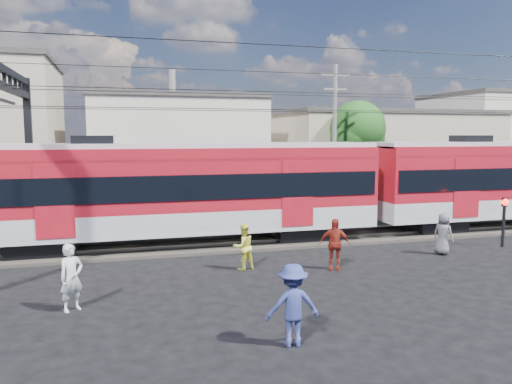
# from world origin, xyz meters

# --- Properties ---
(ground) EXTENTS (120.00, 120.00, 0.00)m
(ground) POSITION_xyz_m (0.00, 0.00, 0.00)
(ground) COLOR black
(ground) RESTS_ON ground
(track_bed) EXTENTS (70.00, 3.40, 0.12)m
(track_bed) POSITION_xyz_m (0.00, 8.00, 0.06)
(track_bed) COLOR #2D2823
(track_bed) RESTS_ON ground
(rail_near) EXTENTS (70.00, 0.12, 0.12)m
(rail_near) POSITION_xyz_m (0.00, 7.25, 0.18)
(rail_near) COLOR #59544C
(rail_near) RESTS_ON track_bed
(rail_far) EXTENTS (70.00, 0.12, 0.12)m
(rail_far) POSITION_xyz_m (0.00, 8.75, 0.18)
(rail_far) COLOR #59544C
(rail_far) RESTS_ON track_bed
(commuter_train) EXTENTS (50.30, 3.08, 4.17)m
(commuter_train) POSITION_xyz_m (-3.66, 8.00, 2.40)
(commuter_train) COLOR black
(commuter_train) RESTS_ON ground
(catenary) EXTENTS (70.00, 9.30, 7.52)m
(catenary) POSITION_xyz_m (-8.65, 8.00, 5.14)
(catenary) COLOR black
(catenary) RESTS_ON ground
(building_midwest) EXTENTS (12.24, 12.24, 7.30)m
(building_midwest) POSITION_xyz_m (-2.00, 27.00, 3.66)
(building_midwest) COLOR beige
(building_midwest) RESTS_ON ground
(building_mideast) EXTENTS (16.32, 10.20, 6.30)m
(building_mideast) POSITION_xyz_m (14.00, 24.00, 3.16)
(building_mideast) COLOR gray
(building_mideast) RESTS_ON ground
(building_east) EXTENTS (10.20, 10.20, 8.30)m
(building_east) POSITION_xyz_m (28.00, 28.00, 4.16)
(building_east) COLOR beige
(building_east) RESTS_ON ground
(utility_pole_mid) EXTENTS (1.80, 0.24, 8.50)m
(utility_pole_mid) POSITION_xyz_m (6.00, 15.00, 4.53)
(utility_pole_mid) COLOR slate
(utility_pole_mid) RESTS_ON ground
(tree_near) EXTENTS (3.82, 3.64, 6.72)m
(tree_near) POSITION_xyz_m (9.19, 18.09, 4.66)
(tree_near) COLOR #382619
(tree_near) RESTS_ON ground
(pedestrian_a) EXTENTS (0.76, 0.71, 1.75)m
(pedestrian_a) POSITION_xyz_m (-7.44, 1.40, 0.87)
(pedestrian_a) COLOR silver
(pedestrian_a) RESTS_ON ground
(pedestrian_b) EXTENTS (0.89, 0.78, 1.56)m
(pedestrian_b) POSITION_xyz_m (-2.22, 4.04, 0.78)
(pedestrian_b) COLOR #DBDB44
(pedestrian_b) RESTS_ON ground
(pedestrian_c) EXTENTS (1.21, 0.75, 1.79)m
(pedestrian_c) POSITION_xyz_m (-2.69, -2.15, 0.90)
(pedestrian_c) COLOR navy
(pedestrian_c) RESTS_ON ground
(pedestrian_d) EXTENTS (1.10, 0.78, 1.74)m
(pedestrian_d) POSITION_xyz_m (0.71, 3.21, 0.87)
(pedestrian_d) COLOR maroon
(pedestrian_d) RESTS_ON ground
(pedestrian_e) EXTENTS (0.81, 0.92, 1.58)m
(pedestrian_e) POSITION_xyz_m (5.55, 4.06, 0.79)
(pedestrian_e) COLOR #55555B
(pedestrian_e) RESTS_ON ground
(crossing_signal) EXTENTS (0.29, 0.29, 2.01)m
(crossing_signal) POSITION_xyz_m (8.69, 4.52, 1.39)
(crossing_signal) COLOR black
(crossing_signal) RESTS_ON ground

